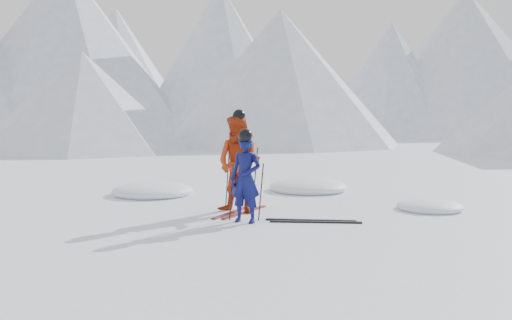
# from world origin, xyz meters

# --- Properties ---
(ground) EXTENTS (160.00, 160.00, 0.00)m
(ground) POSITION_xyz_m (0.00, 0.00, 0.00)
(ground) COLOR white
(ground) RESTS_ON ground
(mountain_range) EXTENTS (106.15, 62.94, 15.53)m
(mountain_range) POSITION_xyz_m (5.71, 35.31, 6.72)
(mountain_range) COLOR #B2BCD1
(mountain_range) RESTS_ON ground
(skier_blue) EXTENTS (0.68, 0.53, 1.64)m
(skier_blue) POSITION_xyz_m (-1.40, -0.34, 0.82)
(skier_blue) COLOR #0C0F49
(skier_blue) RESTS_ON ground
(skier_red) EXTENTS (1.15, 1.01, 2.00)m
(skier_red) POSITION_xyz_m (-1.71, 0.63, 1.00)
(skier_red) COLOR #AD300D
(skier_red) RESTS_ON ground
(pole_blue_left) EXTENTS (0.11, 0.08, 1.09)m
(pole_blue_left) POSITION_xyz_m (-1.70, -0.19, 0.55)
(pole_blue_left) COLOR black
(pole_blue_left) RESTS_ON ground
(pole_blue_right) EXTENTS (0.11, 0.07, 1.09)m
(pole_blue_right) POSITION_xyz_m (-1.15, -0.09, 0.55)
(pole_blue_right) COLOR black
(pole_blue_right) RESTS_ON ground
(pole_red_left) EXTENTS (0.13, 0.10, 1.33)m
(pole_red_left) POSITION_xyz_m (-2.01, 0.88, 0.67)
(pole_red_left) COLOR black
(pole_red_left) RESTS_ON ground
(pole_red_right) EXTENTS (0.13, 0.09, 1.33)m
(pole_red_right) POSITION_xyz_m (-1.41, 0.78, 0.67)
(pole_red_right) COLOR black
(pole_red_right) RESTS_ON ground
(ski_worn_left) EXTENTS (0.52, 1.67, 0.03)m
(ski_worn_left) POSITION_xyz_m (-1.83, 0.63, 0.01)
(ski_worn_left) COLOR black
(ski_worn_left) RESTS_ON ground
(ski_worn_right) EXTENTS (0.64, 1.64, 0.03)m
(ski_worn_right) POSITION_xyz_m (-1.59, 0.63, 0.01)
(ski_worn_right) COLOR black
(ski_worn_right) RESTS_ON ground
(ski_loose_a) EXTENTS (1.70, 0.18, 0.03)m
(ski_loose_a) POSITION_xyz_m (-0.21, -0.00, 0.01)
(ski_loose_a) COLOR black
(ski_loose_a) RESTS_ON ground
(ski_loose_b) EXTENTS (1.70, 0.24, 0.03)m
(ski_loose_b) POSITION_xyz_m (-0.11, -0.15, 0.01)
(ski_loose_b) COLOR black
(ski_loose_b) RESTS_ON ground
(snow_lumps) EXTENTS (8.24, 4.19, 0.45)m
(snow_lumps) POSITION_xyz_m (-1.81, 3.23, 0.00)
(snow_lumps) COLOR white
(snow_lumps) RESTS_ON ground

